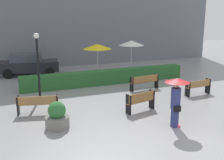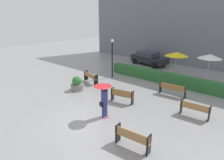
% 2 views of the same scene
% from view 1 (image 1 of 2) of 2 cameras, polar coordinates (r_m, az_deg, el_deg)
% --- Properties ---
extents(ground_plane, '(60.00, 60.00, 0.00)m').
position_cam_1_polar(ground_plane, '(10.71, 13.36, -11.32)').
color(ground_plane, gray).
extents(bench_far_right, '(1.62, 0.47, 0.85)m').
position_cam_1_polar(bench_far_right, '(16.15, 17.30, -1.17)').
color(bench_far_right, '#9E7242').
rests_on(bench_far_right, ground).
extents(bench_back_row, '(1.91, 0.50, 0.86)m').
position_cam_1_polar(bench_back_row, '(16.58, 6.72, -0.23)').
color(bench_back_row, olive).
rests_on(bench_back_row, ground).
extents(bench_far_left, '(1.86, 0.80, 0.87)m').
position_cam_1_polar(bench_far_left, '(12.89, -14.99, -4.61)').
color(bench_far_left, '#9E7242').
rests_on(bench_far_left, ground).
extents(bench_mid_center, '(1.57, 0.66, 0.91)m').
position_cam_1_polar(bench_mid_center, '(12.90, 5.96, -4.12)').
color(bench_mid_center, olive).
rests_on(bench_mid_center, ground).
extents(pedestrian_with_umbrella, '(0.97, 0.97, 2.01)m').
position_cam_1_polar(pedestrian_with_umbrella, '(11.14, 13.03, -3.13)').
color(pedestrian_with_umbrella, navy).
rests_on(pedestrian_with_umbrella, ground).
extents(planter_pot, '(0.94, 0.94, 1.09)m').
position_cam_1_polar(planter_pot, '(11.25, -11.18, -7.41)').
color(planter_pot, slate).
rests_on(planter_pot, ground).
extents(lamp_post, '(0.28, 0.28, 3.47)m').
position_cam_1_polar(lamp_post, '(14.84, -15.00, 4.24)').
color(lamp_post, black).
rests_on(lamp_post, ground).
extents(patio_umbrella_yellow, '(2.00, 2.00, 2.40)m').
position_cam_1_polar(patio_umbrella_yellow, '(19.24, -3.02, 6.87)').
color(patio_umbrella_yellow, silver).
rests_on(patio_umbrella_yellow, ground).
extents(patio_umbrella_white, '(1.85, 1.85, 2.52)m').
position_cam_1_polar(patio_umbrella_white, '(20.38, 4.00, 7.57)').
color(patio_umbrella_white, silver).
rests_on(patio_umbrella_white, ground).
extents(hedge_strip, '(10.79, 0.70, 0.90)m').
position_cam_1_polar(hedge_strip, '(17.84, -1.06, 0.61)').
color(hedge_strip, '#28602D').
rests_on(hedge_strip, ground).
extents(parked_car, '(4.42, 2.48, 1.57)m').
position_cam_1_polar(parked_car, '(21.31, -16.78, 3.15)').
color(parked_car, black).
rests_on(parked_car, ground).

